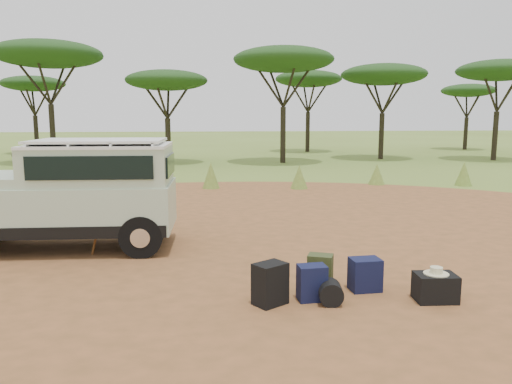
{
  "coord_description": "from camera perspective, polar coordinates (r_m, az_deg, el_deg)",
  "views": [
    {
      "loc": [
        -0.36,
        -8.24,
        2.5
      ],
      "look_at": [
        0.73,
        1.39,
        1.0
      ],
      "focal_mm": 35.0,
      "sensor_mm": 36.0,
      "label": 1
    }
  ],
  "objects": [
    {
      "name": "ground",
      "position": [
        8.62,
        -3.8,
        -8.08
      ],
      "size": [
        140.0,
        140.0,
        0.0
      ],
      "primitive_type": "plane",
      "color": "olive",
      "rests_on": "ground"
    },
    {
      "name": "dirt_clearing",
      "position": [
        8.62,
        -3.8,
        -8.06
      ],
      "size": [
        23.0,
        23.0,
        0.01
      ],
      "primitive_type": "cylinder",
      "color": "#975931",
      "rests_on": "ground"
    },
    {
      "name": "grass_fringe",
      "position": [
        17.05,
        -4.78,
        1.69
      ],
      "size": [
        36.6,
        1.6,
        0.9
      ],
      "color": "olive",
      "rests_on": "ground"
    },
    {
      "name": "acacia_treeline",
      "position": [
        28.17,
        -4.25,
        13.59
      ],
      "size": [
        46.7,
        13.2,
        6.26
      ],
      "color": "black",
      "rests_on": "ground"
    },
    {
      "name": "safari_vehicle",
      "position": [
        9.93,
        -20.48,
        -0.5
      ],
      "size": [
        4.32,
        1.84,
        2.05
      ],
      "rotation": [
        0.0,
        0.0,
        -0.04
      ],
      "color": "#ABC0A4",
      "rests_on": "ground"
    },
    {
      "name": "walking_staff",
      "position": [
        9.21,
        -17.29,
        -2.25
      ],
      "size": [
        0.48,
        0.28,
        1.6
      ],
      "primitive_type": "cylinder",
      "rotation": [
        0.3,
        0.0,
        1.08
      ],
      "color": "brown",
      "rests_on": "ground"
    },
    {
      "name": "backpack_black",
      "position": [
        6.71,
        1.62,
        -10.48
      ],
      "size": [
        0.51,
        0.48,
        0.57
      ],
      "primitive_type": "cube",
      "rotation": [
        0.0,
        0.0,
        0.59
      ],
      "color": "black",
      "rests_on": "ground"
    },
    {
      "name": "backpack_navy",
      "position": [
        6.91,
        6.4,
        -10.29
      ],
      "size": [
        0.39,
        0.29,
        0.49
      ],
      "primitive_type": "cube",
      "rotation": [
        0.0,
        0.0,
        0.06
      ],
      "color": "#12163B",
      "rests_on": "ground"
    },
    {
      "name": "backpack_olive",
      "position": [
        7.43,
        7.35,
        -8.94
      ],
      "size": [
        0.42,
        0.37,
        0.49
      ],
      "primitive_type": "cube",
      "rotation": [
        0.0,
        0.0,
        -0.38
      ],
      "color": "#3F451F",
      "rests_on": "ground"
    },
    {
      "name": "duffel_navy",
      "position": [
        7.4,
        12.36,
        -9.21
      ],
      "size": [
        0.44,
        0.34,
        0.47
      ],
      "primitive_type": "cube",
      "rotation": [
        0.0,
        0.0,
        0.07
      ],
      "color": "#12163B",
      "rests_on": "ground"
    },
    {
      "name": "hard_case",
      "position": [
        7.27,
        19.81,
        -10.25
      ],
      "size": [
        0.56,
        0.42,
        0.38
      ],
      "primitive_type": "cube",
      "rotation": [
        0.0,
        0.0,
        -0.07
      ],
      "color": "black",
      "rests_on": "ground"
    },
    {
      "name": "stuff_sack",
      "position": [
        6.84,
        8.51,
        -11.3
      ],
      "size": [
        0.36,
        0.36,
        0.32
      ],
      "primitive_type": "cylinder",
      "rotation": [
        1.57,
        0.0,
        -0.14
      ],
      "color": "black",
      "rests_on": "ground"
    },
    {
      "name": "safari_hat",
      "position": [
        7.2,
        19.91,
        -8.54
      ],
      "size": [
        0.33,
        0.33,
        0.1
      ],
      "color": "beige",
      "rests_on": "hard_case"
    }
  ]
}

